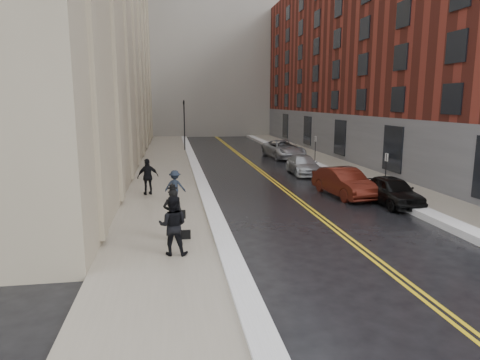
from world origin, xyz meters
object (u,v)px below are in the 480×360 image
object	(u,v)px
car_silver_near	(303,165)
pedestrian_a	(173,225)
car_silver_far	(284,149)
pedestrian_main	(173,215)
car_maroon	(344,182)
car_black	(392,191)
pedestrian_c	(148,177)
pedestrian_b	(175,186)

from	to	relation	value
car_silver_near	pedestrian_a	world-z (taller)	pedestrian_a
car_silver_far	pedestrian_main	distance (m)	24.68
car_maroon	car_silver_far	distance (m)	16.01
car_black	pedestrian_c	size ratio (longest dim) A/B	2.15
car_black	pedestrian_c	xyz separation A→B (m)	(-12.06, 3.68, 0.41)
car_maroon	pedestrian_b	world-z (taller)	pedestrian_b
car_black	pedestrian_main	distance (m)	11.63
car_silver_near	pedestrian_main	size ratio (longest dim) A/B	2.34
car_silver_near	pedestrian_main	bearing A→B (deg)	-121.25
car_black	car_maroon	size ratio (longest dim) A/B	0.90
pedestrian_b	pedestrian_a	bearing A→B (deg)	102.33
car_black	pedestrian_main	xyz separation A→B (m)	(-10.78, -4.33, 0.40)
car_maroon	pedestrian_c	world-z (taller)	pedestrian_c
car_black	car_silver_near	size ratio (longest dim) A/B	0.93
car_silver_far	pedestrian_a	bearing A→B (deg)	-118.19
car_maroon	pedestrian_main	size ratio (longest dim) A/B	2.43
car_black	car_maroon	distance (m)	2.74
car_black	car_silver_far	distance (m)	18.22
pedestrian_a	pedestrian_main	bearing A→B (deg)	-79.51
car_silver_near	car_silver_far	world-z (taller)	car_silver_far
car_silver_near	pedestrian_b	world-z (taller)	pedestrian_b
car_silver_near	pedestrian_a	xyz separation A→B (m)	(-9.22, -15.35, 0.48)
car_silver_far	pedestrian_a	distance (m)	26.01
car_silver_near	pedestrian_c	bearing A→B (deg)	-148.39
pedestrian_main	car_silver_far	bearing A→B (deg)	-109.49
car_silver_near	pedestrian_main	xyz separation A→B (m)	(-9.20, -13.91, 0.46)
car_silver_far	pedestrian_a	world-z (taller)	pedestrian_a
car_black	pedestrian_b	size ratio (longest dim) A/B	2.62
car_maroon	pedestrian_main	bearing A→B (deg)	-152.28
car_silver_far	pedestrian_b	distance (m)	19.28
pedestrian_main	pedestrian_b	size ratio (longest dim) A/B	1.20
car_maroon	pedestrian_main	distance (m)	11.28
car_silver_near	pedestrian_a	bearing A→B (deg)	-118.75
car_maroon	pedestrian_c	bearing A→B (deg)	164.25
car_maroon	car_silver_far	size ratio (longest dim) A/B	0.80
car_black	pedestrian_a	bearing A→B (deg)	-151.72
pedestrian_a	car_maroon	bearing A→B (deg)	-127.83
pedestrian_a	car_silver_near	bearing A→B (deg)	-109.78
car_maroon	car_silver_near	world-z (taller)	car_maroon
car_silver_far	pedestrian_b	bearing A→B (deg)	-126.39
car_silver_far	pedestrian_c	size ratio (longest dim) A/B	2.99
car_black	car_maroon	bearing A→B (deg)	125.94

